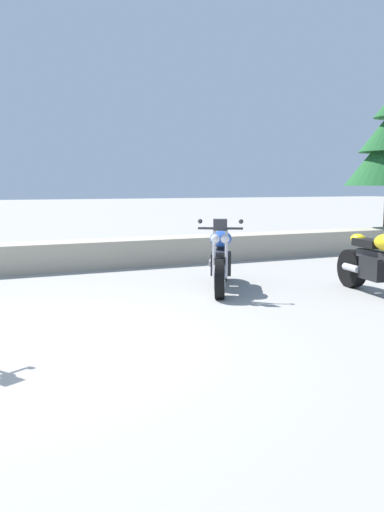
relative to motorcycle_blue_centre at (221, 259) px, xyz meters
The scene contains 4 objects.
ground_plane 3.60m from the motorcycle_blue_centre, 150.26° to the right, with size 120.00×120.00×0.00m, color gray.
stone_wall 4.34m from the motorcycle_blue_centre, 135.61° to the left, with size 36.00×0.80×0.55m, color #A89E89.
motorcycle_blue_centre is the anchor object (origin of this frame).
motorcycle_yellow_far_right 2.41m from the motorcycle_blue_centre, 36.43° to the right, with size 0.67×2.06×1.18m.
Camera 1 is at (-0.58, -5.49, 1.64)m, focal length 36.12 mm.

